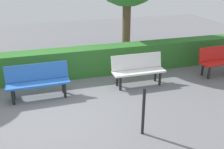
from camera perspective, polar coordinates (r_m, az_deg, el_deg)
The scene contains 6 objects.
ground_plane at distance 6.34m, azimuth -13.33°, elevation -7.36°, with size 20.82×20.82×0.00m, color slate.
bench_red at distance 8.62m, azimuth 22.70°, elevation 3.09°, with size 1.45×0.51×0.86m.
bench_white at distance 7.26m, azimuth 5.68°, elevation 1.32°, with size 1.46×0.47×0.86m.
bench_blue at distance 6.77m, azimuth -15.89°, elevation -1.10°, with size 1.55×0.50×0.86m.
hedge_row at distance 7.94m, azimuth -5.87°, elevation 2.80°, with size 16.82×0.57×0.85m, color #2D6B28.
railing_post_mid at distance 5.13m, azimuth 6.86°, elevation -8.09°, with size 0.06×0.06×1.00m, color black.
Camera 1 is at (0.14, 5.53, 3.11)m, focal length 41.86 mm.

